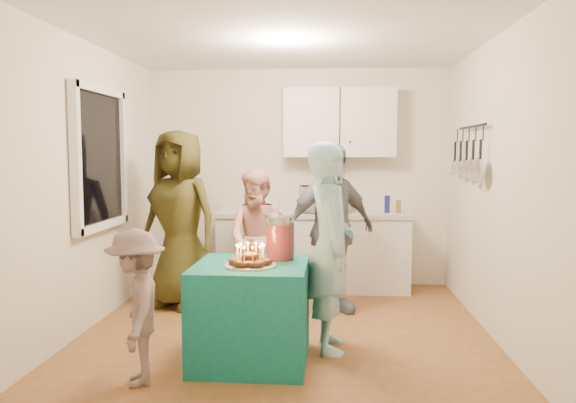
# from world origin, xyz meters

# --- Properties ---
(floor) EXTENTS (4.00, 4.00, 0.00)m
(floor) POSITION_xyz_m (0.00, 0.00, 0.00)
(floor) COLOR brown
(floor) RESTS_ON ground
(ceiling) EXTENTS (4.00, 4.00, 0.00)m
(ceiling) POSITION_xyz_m (0.00, 0.00, 2.60)
(ceiling) COLOR white
(ceiling) RESTS_ON floor
(back_wall) EXTENTS (3.60, 3.60, 0.00)m
(back_wall) POSITION_xyz_m (0.00, 2.00, 1.30)
(back_wall) COLOR silver
(back_wall) RESTS_ON floor
(left_wall) EXTENTS (4.00, 4.00, 0.00)m
(left_wall) POSITION_xyz_m (-1.80, 0.00, 1.30)
(left_wall) COLOR silver
(left_wall) RESTS_ON floor
(right_wall) EXTENTS (4.00, 4.00, 0.00)m
(right_wall) POSITION_xyz_m (1.80, 0.00, 1.30)
(right_wall) COLOR silver
(right_wall) RESTS_ON floor
(window_night) EXTENTS (0.04, 1.00, 1.20)m
(window_night) POSITION_xyz_m (-1.77, 0.30, 1.55)
(window_night) COLOR black
(window_night) RESTS_ON left_wall
(counter) EXTENTS (2.20, 0.58, 0.86)m
(counter) POSITION_xyz_m (0.20, 1.70, 0.43)
(counter) COLOR white
(counter) RESTS_ON floor
(countertop) EXTENTS (2.24, 0.62, 0.05)m
(countertop) POSITION_xyz_m (0.20, 1.70, 0.89)
(countertop) COLOR beige
(countertop) RESTS_ON counter
(upper_cabinet) EXTENTS (1.30, 0.30, 0.80)m
(upper_cabinet) POSITION_xyz_m (0.50, 1.85, 1.95)
(upper_cabinet) COLOR white
(upper_cabinet) RESTS_ON back_wall
(pot_rack) EXTENTS (0.12, 1.00, 0.60)m
(pot_rack) POSITION_xyz_m (1.72, 0.70, 1.60)
(pot_rack) COLOR black
(pot_rack) RESTS_ON right_wall
(microwave) EXTENTS (0.60, 0.46, 0.31)m
(microwave) POSITION_xyz_m (0.33, 1.70, 1.06)
(microwave) COLOR white
(microwave) RESTS_ON countertop
(party_table) EXTENTS (0.86, 0.86, 0.76)m
(party_table) POSITION_xyz_m (-0.21, -0.64, 0.38)
(party_table) COLOR #0F6358
(party_table) RESTS_ON floor
(donut_cake) EXTENTS (0.38, 0.38, 0.18)m
(donut_cake) POSITION_xyz_m (-0.20, -0.74, 0.85)
(donut_cake) COLOR #381C0C
(donut_cake) RESTS_ON party_table
(punch_jar) EXTENTS (0.22, 0.22, 0.34)m
(punch_jar) POSITION_xyz_m (-0.00, -0.45, 0.93)
(punch_jar) COLOR red
(punch_jar) RESTS_ON party_table
(man_birthday) EXTENTS (0.46, 0.65, 1.69)m
(man_birthday) POSITION_xyz_m (0.39, -0.33, 0.84)
(man_birthday) COLOR #95CBD9
(man_birthday) RESTS_ON floor
(woman_back_left) EXTENTS (1.05, 0.87, 1.83)m
(woman_back_left) POSITION_xyz_m (-1.16, 0.85, 0.92)
(woman_back_left) COLOR brown
(woman_back_left) RESTS_ON floor
(woman_back_center) EXTENTS (0.79, 0.67, 1.43)m
(woman_back_center) POSITION_xyz_m (-0.33, 0.82, 0.72)
(woman_back_center) COLOR #E88179
(woman_back_center) RESTS_ON floor
(woman_back_right) EXTENTS (1.06, 0.88, 1.70)m
(woman_back_right) POSITION_xyz_m (0.40, 0.74, 0.85)
(woman_back_right) COLOR black
(woman_back_right) RESTS_ON floor
(child_near_left) EXTENTS (0.60, 0.79, 1.08)m
(child_near_left) POSITION_xyz_m (-0.95, -1.11, 0.54)
(child_near_left) COLOR #5D4D4B
(child_near_left) RESTS_ON floor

